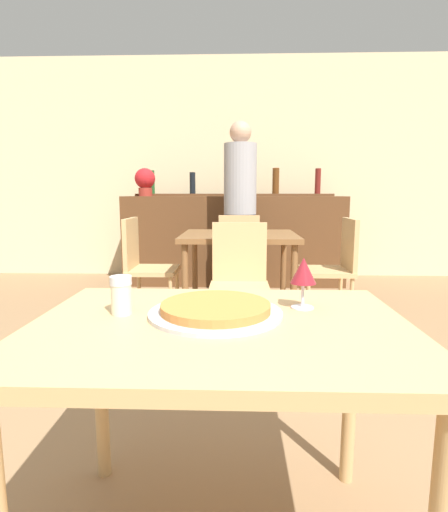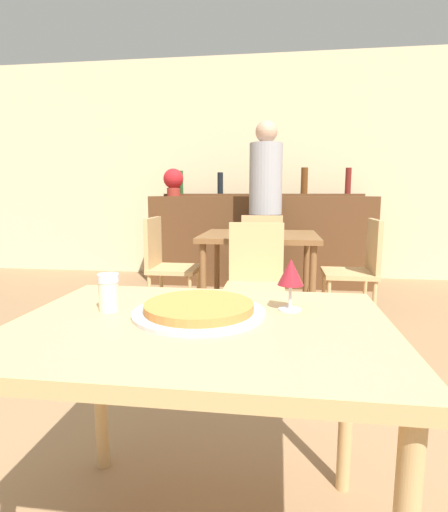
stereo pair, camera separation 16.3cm
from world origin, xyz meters
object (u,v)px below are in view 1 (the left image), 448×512
(chair_far_side_right, at_px, (336,263))
(wine_glass, at_px, (303,272))
(chair_far_side_front, at_px, (239,277))
(chair_far_side_back, at_px, (239,253))
(potted_plant, at_px, (145,181))
(pizza_tray, at_px, (216,310))
(person_standing, at_px, (240,202))
(cheese_shaker, at_px, (121,295))
(chair_far_side_left, at_px, (144,262))

(chair_far_side_right, relative_size, wine_glass, 5.55)
(chair_far_side_front, distance_m, chair_far_side_back, 1.15)
(wine_glass, relative_size, potted_plant, 0.48)
(pizza_tray, distance_m, person_standing, 3.11)
(chair_far_side_back, xyz_separation_m, wine_glass, (0.19, -2.61, 0.33))
(chair_far_side_back, relative_size, cheese_shaker, 7.69)
(person_standing, bearing_deg, wine_glass, -86.61)
(pizza_tray, height_order, wine_glass, wine_glass)
(chair_far_side_back, relative_size, person_standing, 0.49)
(wine_glass, bearing_deg, pizza_tray, -162.53)
(chair_far_side_back, distance_m, pizza_tray, 2.70)
(chair_far_side_left, height_order, potted_plant, potted_plant)
(person_standing, relative_size, wine_glass, 11.41)
(chair_far_side_front, distance_m, chair_far_side_right, 0.98)
(chair_far_side_right, distance_m, cheese_shaker, 2.43)
(cheese_shaker, bearing_deg, chair_far_side_back, 82.51)
(chair_far_side_back, xyz_separation_m, chair_far_side_left, (-0.79, -0.57, 0.00))
(chair_far_side_back, relative_size, chair_far_side_left, 1.00)
(cheese_shaker, relative_size, person_standing, 0.06)
(chair_far_side_back, bearing_deg, pizza_tray, 88.37)
(chair_far_side_back, bearing_deg, potted_plant, -40.18)
(person_standing, bearing_deg, potted_plant, 154.70)
(chair_far_side_front, xyz_separation_m, chair_far_side_back, (0.00, 1.15, 0.00))
(chair_far_side_left, distance_m, person_standing, 1.35)
(chair_far_side_left, height_order, pizza_tray, chair_far_side_left)
(chair_far_side_back, height_order, potted_plant, potted_plant)
(cheese_shaker, bearing_deg, chair_far_side_right, 61.59)
(chair_far_side_front, xyz_separation_m, cheese_shaker, (-0.35, -1.55, 0.27))
(pizza_tray, xyz_separation_m, potted_plant, (-1.03, 3.63, 0.49))
(chair_far_side_front, relative_size, pizza_tray, 2.25)
(pizza_tray, bearing_deg, chair_far_side_left, 108.66)
(chair_far_side_left, distance_m, potted_plant, 1.70)
(chair_far_side_front, xyz_separation_m, pizza_tray, (-0.08, -1.55, 0.23))
(chair_far_side_right, bearing_deg, cheese_shaker, -28.41)
(chair_far_side_front, xyz_separation_m, potted_plant, (-1.11, 2.08, 0.72))
(pizza_tray, bearing_deg, wine_glass, 17.47)
(chair_far_side_left, xyz_separation_m, wine_glass, (0.98, -2.04, 0.33))
(potted_plant, bearing_deg, person_standing, -25.30)
(chair_far_side_back, bearing_deg, chair_far_side_right, 144.16)
(chair_far_side_front, distance_m, wine_glass, 1.51)
(chair_far_side_right, distance_m, potted_plant, 2.53)
(chair_far_side_right, xyz_separation_m, wine_glass, (-0.60, -2.04, 0.33))
(chair_far_side_back, xyz_separation_m, person_standing, (0.01, 0.41, 0.48))
(chair_far_side_front, height_order, pizza_tray, chair_far_side_front)
(chair_far_side_right, height_order, cheese_shaker, chair_far_side_right)
(cheese_shaker, bearing_deg, chair_far_side_front, 77.11)
(chair_far_side_front, distance_m, chair_far_side_left, 0.98)
(chair_far_side_right, relative_size, pizza_tray, 2.25)
(chair_far_side_front, relative_size, chair_far_side_right, 1.00)
(chair_far_side_left, xyz_separation_m, potted_plant, (-0.32, 1.51, 0.72))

